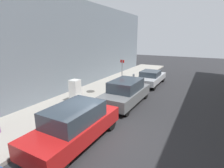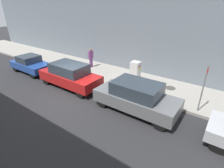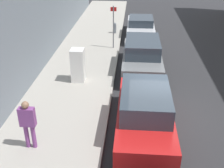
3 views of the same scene
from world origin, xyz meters
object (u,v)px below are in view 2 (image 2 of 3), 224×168
Objects in this scene: pedestrian_walking_far at (91,56)px; parked_suv_red at (70,75)px; discarded_refrigerator at (135,72)px; parked_hatchback_blue at (31,64)px; street_sign_post at (203,87)px; parked_suv_gray at (136,97)px.

pedestrian_walking_far reaches higher than parked_suv_red.
pedestrian_walking_far is (-0.65, -4.90, 0.20)m from discarded_refrigerator.
parked_hatchback_blue is at bearing 80.52° from pedestrian_walking_far.
pedestrian_walking_far is 0.45× the size of parked_hatchback_blue.
discarded_refrigerator is 9.12m from parked_hatchback_blue.
street_sign_post is 13.42m from parked_hatchback_blue.
street_sign_post is at bearing 101.63° from parked_suv_red.
parked_suv_red reaches higher than parked_hatchback_blue.
parked_suv_gray is at bearing -59.95° from street_sign_post.
parked_suv_red is at bearing 90.00° from parked_hatchback_blue.
parked_suv_gray is (3.03, 1.72, -0.08)m from discarded_refrigerator.
parked_suv_red is (3.03, -3.63, -0.07)m from discarded_refrigerator.
discarded_refrigerator is 0.34× the size of parked_suv_gray.
discarded_refrigerator is at bearing 109.42° from parked_hatchback_blue.
street_sign_post reaches higher than pedestrian_walking_far.
pedestrian_walking_far is at bearing -160.92° from parked_suv_red.
parked_suv_red is 1.00× the size of parked_suv_gray.
parked_suv_red is at bearing -78.37° from street_sign_post.
street_sign_post is 3.49m from parked_suv_gray.
parked_suv_red is at bearing -50.10° from discarded_refrigerator.
parked_suv_gray is at bearing 90.00° from parked_suv_red.
parked_hatchback_blue is at bearing -70.58° from discarded_refrigerator.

